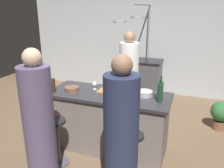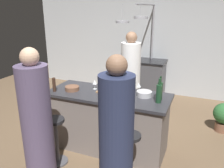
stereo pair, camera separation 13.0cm
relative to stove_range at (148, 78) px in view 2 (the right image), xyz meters
name	(u,v)px [view 2 (the right image)]	position (x,y,z in m)	size (l,w,h in m)	color
ground_plane	(108,147)	(0.00, -2.45, -0.45)	(9.00, 9.00, 0.00)	brown
back_wall	(154,41)	(0.00, 0.40, 0.85)	(6.40, 0.16, 2.60)	#B2B7BC
kitchen_island	(108,121)	(0.00, -2.45, 0.01)	(1.80, 0.72, 0.90)	slate
stove_range	(148,78)	(0.00, 0.00, 0.00)	(0.80, 0.64, 0.89)	#47474C
chef	(130,81)	(0.00, -1.40, 0.34)	(0.36, 0.36, 1.69)	white
bar_stool_right	(130,157)	(0.55, -3.07, -0.07)	(0.28, 0.28, 0.68)	#4C4C51
guest_right	(116,142)	(0.51, -3.43, 0.34)	(0.36, 0.36, 1.69)	#262D4C
bar_stool_left	(56,139)	(-0.51, -3.07, -0.07)	(0.28, 0.28, 0.68)	#4C4C51
guest_left	(37,125)	(-0.47, -3.46, 0.34)	(0.36, 0.36, 1.70)	#594C6B
overhead_pot_rack	(142,30)	(-0.06, -0.52, 1.20)	(0.61, 1.48, 2.17)	gray
potted_plant	(224,116)	(1.66, -1.21, -0.15)	(0.36, 0.36, 0.52)	brown
cutting_board	(109,91)	(-0.02, -2.38, 0.46)	(0.32, 0.22, 0.02)	#997047
pepper_mill	(54,85)	(-0.78, -2.67, 0.56)	(0.05, 0.05, 0.21)	#382319
wine_bottle_dark	(131,88)	(0.34, -2.43, 0.57)	(0.07, 0.07, 0.31)	black
wine_bottle_red	(160,91)	(0.74, -2.41, 0.58)	(0.07, 0.07, 0.33)	#143319
wine_bottle_green	(159,93)	(0.75, -2.51, 0.58)	(0.07, 0.07, 0.33)	#193D23
wine_glass_by_chef	(95,83)	(-0.27, -2.35, 0.56)	(0.07, 0.07, 0.15)	silver
wine_glass_near_left_guest	(139,85)	(0.39, -2.22, 0.56)	(0.07, 0.07, 0.15)	silver
wine_glass_near_right_guest	(125,87)	(0.24, -2.37, 0.56)	(0.07, 0.07, 0.15)	silver
mixing_bowl_wooden	(72,88)	(-0.56, -2.53, 0.48)	(0.21, 0.21, 0.06)	brown
mixing_bowl_steel	(144,94)	(0.52, -2.36, 0.49)	(0.22, 0.22, 0.07)	#B7B7BC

